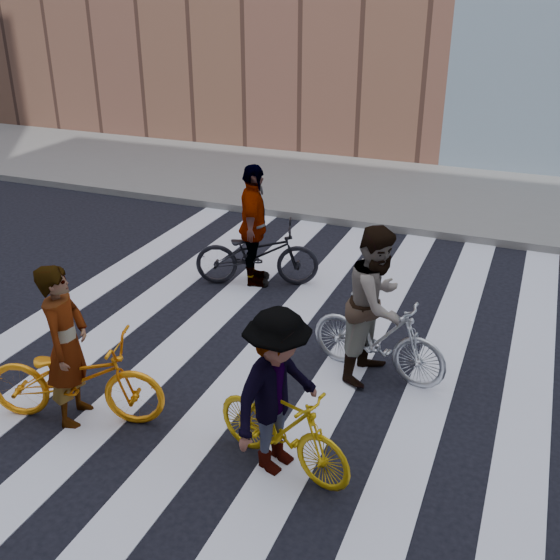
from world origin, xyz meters
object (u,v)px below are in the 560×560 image
Objects in this scene: bike_yellow_left at (75,378)px; bike_silver_mid at (378,337)px; rider_right at (277,392)px; rider_mid at (376,304)px; rider_left at (66,345)px; bike_yellow_right at (282,427)px; rider_rear at (254,226)px; bike_dark_rear at (257,254)px.

bike_yellow_left is 3.56m from bike_silver_mid.
rider_mid is at bearing 4.23° from rider_right.
rider_left reaches higher than rider_right.
bike_yellow_left is at bearing 108.76° from bike_yellow_right.
bike_yellow_left is 4.09m from rider_rear.
bike_yellow_left is 1.23× the size of bike_yellow_right.
rider_mid is at bearing -68.46° from bike_yellow_left.
bike_yellow_left is 1.01× the size of rider_rear.
bike_yellow_left is 1.13× the size of rider_right.
bike_dark_rear is (0.38, 4.05, -0.01)m from bike_yellow_left.
rider_mid is at bearing -147.88° from rider_rear.
bike_silver_mid is at bearing 4.23° from bike_yellow_right.
rider_rear is (-2.47, 1.91, 0.01)m from rider_mid.
bike_silver_mid reaches higher than bike_yellow_right.
bike_yellow_right is 0.82× the size of bike_dark_rear.
rider_rear reaches higher than rider_left.
rider_left is at bearing 153.82° from bike_dark_rear.
bike_silver_mid is 2.09m from bike_yellow_right.
bike_silver_mid reaches higher than bike_dark_rear.
rider_right is at bearing -103.54° from rider_left.
rider_left is 0.95× the size of rider_rear.
rider_right is (-0.44, -2.04, -0.09)m from rider_mid.
rider_mid is at bearing 5.57° from bike_yellow_right.
rider_right is 4.44m from rider_rear.
rider_right is at bearing -103.50° from bike_yellow_left.
bike_yellow_right is 2.13m from rider_mid.
rider_left is at bearing 154.52° from rider_rear.
bike_silver_mid is at bearing -79.18° from rider_mid.
rider_rear reaches higher than bike_yellow_left.
rider_rear is at bearing 63.66° from bike_silver_mid.
bike_yellow_left reaches higher than bike_dark_rear.
rider_mid is at bearing -148.45° from bike_dark_rear.
rider_left reaches higher than bike_yellow_right.
rider_mid is (2.42, -1.91, 0.46)m from bike_dark_rear.
bike_yellow_right is 0.82× the size of rider_rear.
bike_dark_rear is at bearing -110.16° from rider_rear.
bike_dark_rear is at bearing 63.10° from bike_silver_mid.
rider_left is at bearing 74.14° from bike_yellow_left.
bike_yellow_left is at bearing -105.86° from rider_left.
rider_right is 0.90× the size of rider_rear.
bike_yellow_right is (2.40, 0.10, -0.04)m from bike_yellow_left.
rider_left is (-2.45, -0.10, 0.44)m from bike_yellow_right.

